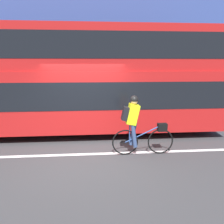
# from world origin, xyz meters

# --- Properties ---
(ground_plane) EXTENTS (80.00, 80.00, 0.00)m
(ground_plane) POSITION_xyz_m (0.00, 0.00, 0.00)
(ground_plane) COLOR #38383A
(road_center_line) EXTENTS (50.00, 0.14, 0.01)m
(road_center_line) POSITION_xyz_m (0.00, 0.19, 0.00)
(road_center_line) COLOR silver
(road_center_line) RESTS_ON ground_plane
(sidewalk_curb) EXTENTS (60.00, 1.68, 0.12)m
(sidewalk_curb) POSITION_xyz_m (0.00, 4.76, 0.06)
(sidewalk_curb) COLOR gray
(sidewalk_curb) RESTS_ON ground_plane
(building_facade) EXTENTS (60.00, 0.30, 7.70)m
(building_facade) POSITION_xyz_m (0.00, 5.75, 3.85)
(building_facade) COLOR #33478C
(building_facade) RESTS_ON ground_plane
(bus) EXTENTS (10.78, 2.44, 3.71)m
(bus) POSITION_xyz_m (-0.59, 2.30, 2.05)
(bus) COLOR black
(bus) RESTS_ON ground_plane
(cyclist_on_bike) EXTENTS (1.73, 0.32, 1.68)m
(cyclist_on_bike) POSITION_xyz_m (1.48, 0.07, 0.90)
(cyclist_on_bike) COLOR black
(cyclist_on_bike) RESTS_ON ground_plane
(street_sign_post) EXTENTS (0.36, 0.09, 2.55)m
(street_sign_post) POSITION_xyz_m (5.01, 4.67, 1.54)
(street_sign_post) COLOR #59595B
(street_sign_post) RESTS_ON sidewalk_curb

